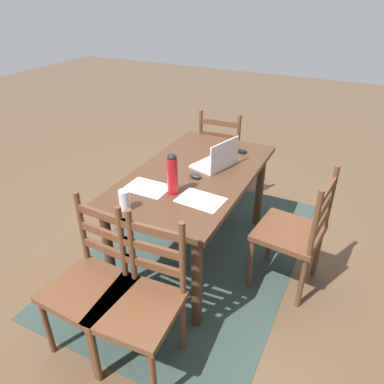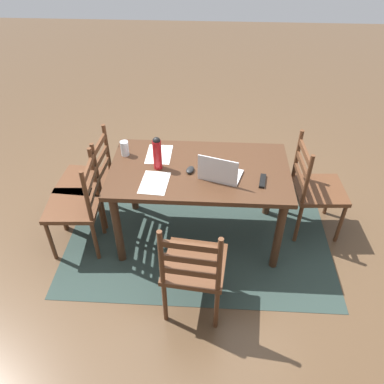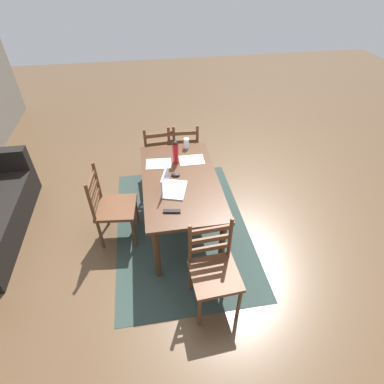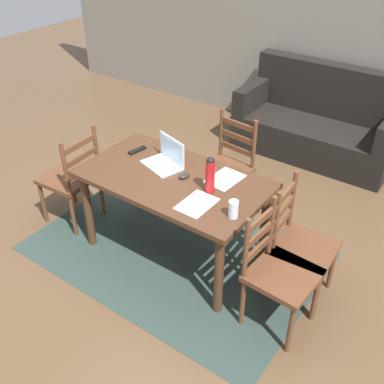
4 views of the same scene
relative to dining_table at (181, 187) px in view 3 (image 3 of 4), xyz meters
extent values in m
plane|color=brown|center=(0.00, 0.00, -0.66)|extent=(14.00, 14.00, 0.00)
cube|color=#283833|center=(0.00, 0.00, -0.66)|extent=(2.40, 1.62, 0.01)
cube|color=#422819|center=(0.00, 0.00, 0.08)|extent=(1.48, 0.84, 0.04)
cylinder|color=#422819|center=(-0.66, -0.34, -0.30)|extent=(0.07, 0.07, 0.72)
cylinder|color=#422819|center=(0.66, -0.34, -0.30)|extent=(0.07, 0.07, 0.72)
cylinder|color=#422819|center=(-0.66, 0.34, -0.30)|extent=(0.07, 0.07, 0.72)
cylinder|color=#422819|center=(0.66, 0.34, -0.30)|extent=(0.07, 0.07, 0.72)
cube|color=#56331E|center=(1.07, -0.17, -0.21)|extent=(0.47, 0.47, 0.04)
cylinder|color=#56331E|center=(1.27, 0.01, -0.44)|extent=(0.04, 0.04, 0.43)
cylinder|color=#56331E|center=(1.25, -0.37, -0.44)|extent=(0.04, 0.04, 0.43)
cylinder|color=#56331E|center=(0.89, 0.03, -0.44)|extent=(0.04, 0.04, 0.43)
cylinder|color=#56331E|center=(0.87, -0.35, -0.44)|extent=(0.04, 0.04, 0.43)
cylinder|color=#56331E|center=(0.88, 0.03, 0.04)|extent=(0.04, 0.04, 0.50)
cylinder|color=#56331E|center=(0.86, -0.35, 0.04)|extent=(0.04, 0.04, 0.50)
cube|color=#56331E|center=(0.87, -0.16, -0.06)|extent=(0.05, 0.36, 0.05)
cube|color=#56331E|center=(0.87, -0.16, 0.07)|extent=(0.05, 0.36, 0.05)
cube|color=#56331E|center=(0.87, -0.16, 0.19)|extent=(0.05, 0.36, 0.05)
cube|color=#56331E|center=(0.00, 0.75, -0.21)|extent=(0.48, 0.48, 0.04)
cylinder|color=#56331E|center=(0.17, 0.54, -0.44)|extent=(0.04, 0.04, 0.43)
cylinder|color=#56331E|center=(-0.21, 0.58, -0.44)|extent=(0.04, 0.04, 0.43)
cylinder|color=#56331E|center=(0.21, 0.92, -0.44)|extent=(0.04, 0.04, 0.43)
cylinder|color=#56331E|center=(-0.17, 0.96, -0.44)|extent=(0.04, 0.04, 0.43)
cylinder|color=#56331E|center=(0.21, 0.93, 0.04)|extent=(0.04, 0.04, 0.50)
cylinder|color=#56331E|center=(-0.17, 0.97, 0.04)|extent=(0.04, 0.04, 0.50)
cube|color=#56331E|center=(0.02, 0.95, -0.06)|extent=(0.36, 0.06, 0.05)
cube|color=#56331E|center=(0.02, 0.95, 0.07)|extent=(0.36, 0.06, 0.05)
cube|color=#56331E|center=(0.02, 0.95, 0.19)|extent=(0.36, 0.06, 0.05)
cube|color=#56331E|center=(-1.07, -0.17, -0.21)|extent=(0.46, 0.46, 0.04)
cylinder|color=#56331E|center=(-1.25, -0.37, -0.44)|extent=(0.04, 0.04, 0.43)
cylinder|color=#56331E|center=(-1.27, 0.01, -0.44)|extent=(0.04, 0.04, 0.43)
cylinder|color=#56331E|center=(-0.87, -0.35, -0.44)|extent=(0.04, 0.04, 0.43)
cylinder|color=#56331E|center=(-0.89, 0.03, -0.44)|extent=(0.04, 0.04, 0.43)
cylinder|color=#56331E|center=(-0.86, -0.35, 0.04)|extent=(0.04, 0.04, 0.50)
cylinder|color=#56331E|center=(-0.88, 0.03, 0.04)|extent=(0.04, 0.04, 0.50)
cube|color=#56331E|center=(-0.87, -0.16, -0.06)|extent=(0.04, 0.36, 0.05)
cube|color=#56331E|center=(-0.87, -0.16, 0.07)|extent=(0.04, 0.36, 0.05)
cube|color=#56331E|center=(-0.87, -0.16, 0.19)|extent=(0.04, 0.36, 0.05)
cube|color=#56331E|center=(1.07, 0.17, -0.21)|extent=(0.46, 0.46, 0.04)
cylinder|color=#56331E|center=(1.25, 0.37, -0.44)|extent=(0.04, 0.04, 0.43)
cylinder|color=#56331E|center=(1.27, -0.01, -0.44)|extent=(0.04, 0.04, 0.43)
cylinder|color=#56331E|center=(0.87, 0.35, -0.44)|extent=(0.04, 0.04, 0.43)
cylinder|color=#56331E|center=(0.89, -0.03, -0.44)|extent=(0.04, 0.04, 0.43)
cylinder|color=#56331E|center=(0.86, 0.35, 0.04)|extent=(0.04, 0.04, 0.50)
cylinder|color=#56331E|center=(0.88, -0.03, 0.04)|extent=(0.04, 0.04, 0.50)
cube|color=#56331E|center=(0.87, 0.16, -0.06)|extent=(0.04, 0.36, 0.05)
cube|color=#56331E|center=(0.87, 0.16, 0.07)|extent=(0.04, 0.36, 0.05)
cube|color=#56331E|center=(0.87, 0.16, 0.19)|extent=(0.04, 0.36, 0.05)
cube|color=silver|center=(-0.18, 0.08, 0.11)|extent=(0.37, 0.30, 0.02)
cube|color=silver|center=(-0.14, 0.18, 0.23)|extent=(0.31, 0.10, 0.21)
cube|color=#A5CCEA|center=(-0.15, 0.18, 0.23)|extent=(0.28, 0.09, 0.19)
cylinder|color=#A81419|center=(0.34, 0.01, 0.23)|extent=(0.07, 0.07, 0.26)
sphere|color=black|center=(0.34, 0.01, 0.36)|extent=(0.06, 0.06, 0.06)
cylinder|color=silver|center=(0.65, -0.17, 0.17)|extent=(0.07, 0.07, 0.13)
ellipsoid|color=black|center=(0.08, 0.05, 0.12)|extent=(0.08, 0.11, 0.03)
cube|color=black|center=(-0.50, 0.15, 0.11)|extent=(0.07, 0.17, 0.02)
cube|color=white|center=(0.35, 0.21, 0.11)|extent=(0.23, 0.31, 0.00)
cube|color=white|center=(0.36, -0.19, 0.11)|extent=(0.21, 0.30, 0.00)
camera|label=1|loc=(2.21, 1.06, 1.35)|focal=34.35mm
camera|label=2|loc=(-0.09, 2.59, 1.97)|focal=36.14mm
camera|label=3|loc=(-2.65, 0.31, 2.16)|focal=28.36mm
camera|label=4|loc=(1.88, -2.37, 2.01)|focal=42.70mm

